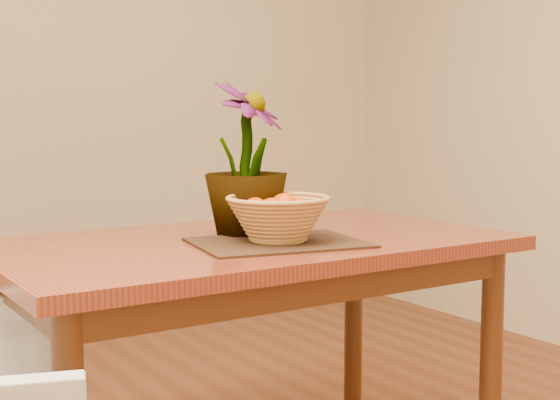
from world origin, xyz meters
TOP-DOWN VIEW (x-y plane):
  - wall_back at (0.00, 2.25)m, footprint 4.00×0.02m
  - table at (0.00, 0.30)m, footprint 1.40×0.80m
  - placemat at (0.01, 0.18)m, footprint 0.49×0.40m
  - wicker_basket at (0.01, 0.18)m, footprint 0.27×0.27m
  - orange_pile at (0.01, 0.18)m, footprint 0.17×0.16m
  - potted_plant at (0.02, 0.35)m, footprint 0.34×0.34m

SIDE VIEW (x-z plane):
  - table at x=0.00m, z-range 0.29..1.04m
  - placemat at x=0.01m, z-range 0.75..0.76m
  - wicker_basket at x=0.01m, z-range 0.76..0.87m
  - orange_pile at x=0.01m, z-range 0.80..0.88m
  - potted_plant at x=0.02m, z-range 0.75..1.18m
  - wall_back at x=0.00m, z-range 0.00..2.70m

